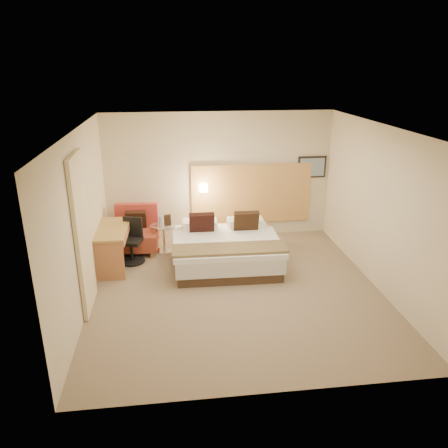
{
  "coord_description": "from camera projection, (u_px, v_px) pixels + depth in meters",
  "views": [
    {
      "loc": [
        -1.02,
        -6.49,
        3.62
      ],
      "look_at": [
        -0.14,
        0.55,
        0.99
      ],
      "focal_mm": 35.0,
      "sensor_mm": 36.0,
      "label": 1
    }
  ],
  "objects": [
    {
      "name": "lamp_arm",
      "position": [
        203.0,
        187.0,
        9.22
      ],
      "size": [
        0.02,
        0.12,
        0.02
      ],
      "primitive_type": "cylinder",
      "rotation": [
        1.57,
        0.0,
        0.0
      ],
      "color": "silver",
      "rests_on": "wall_back"
    },
    {
      "name": "headboard_panel",
      "position": [
        251.0,
        194.0,
        9.46
      ],
      "size": [
        2.6,
        0.04,
        1.3
      ],
      "primitive_type": "cube",
      "color": "tan",
      "rests_on": "wall_back"
    },
    {
      "name": "lounge_chair",
      "position": [
        136.0,
        233.0,
        8.86
      ],
      "size": [
        0.91,
        0.81,
        0.92
      ],
      "color": "tan",
      "rests_on": "floor"
    },
    {
      "name": "lamp_shade",
      "position": [
        203.0,
        188.0,
        9.17
      ],
      "size": [
        0.15,
        0.15,
        0.15
      ],
      "primitive_type": "cube",
      "color": "#F3E2BD",
      "rests_on": "wall_back"
    },
    {
      "name": "wall_right",
      "position": [
        381.0,
        209.0,
        7.23
      ],
      "size": [
        0.02,
        5.0,
        2.7
      ],
      "primitive_type": "cube",
      "color": "beige",
      "rests_on": "floor"
    },
    {
      "name": "menu_folder",
      "position": [
        167.0,
        220.0,
        8.69
      ],
      "size": [
        0.14,
        0.07,
        0.22
      ],
      "primitive_type": "cube",
      "rotation": [
        0.0,
        0.0,
        0.13
      ],
      "color": "#352315",
      "rests_on": "side_table"
    },
    {
      "name": "floor",
      "position": [
        236.0,
        290.0,
        7.42
      ],
      "size": [
        4.8,
        5.0,
        0.02
      ],
      "primitive_type": "cube",
      "color": "#7D6B54",
      "rests_on": "ground"
    },
    {
      "name": "ceiling",
      "position": [
        238.0,
        128.0,
        6.47
      ],
      "size": [
        4.8,
        5.0,
        0.02
      ],
      "primitive_type": "cube",
      "color": "white",
      "rests_on": "floor"
    },
    {
      "name": "bed",
      "position": [
        225.0,
        248.0,
        8.29
      ],
      "size": [
        2.01,
        1.94,
        0.96
      ],
      "color": "#3E2C1F",
      "rests_on": "floor"
    },
    {
      "name": "desk",
      "position": [
        114.0,
        236.0,
        8.06
      ],
      "size": [
        0.6,
        1.25,
        0.77
      ],
      "color": "#AF8844",
      "rests_on": "floor"
    },
    {
      "name": "wall_left",
      "position": [
        81.0,
        221.0,
        6.66
      ],
      "size": [
        0.02,
        5.0,
        2.7
      ],
      "primitive_type": "cube",
      "color": "beige",
      "rests_on": "floor"
    },
    {
      "name": "wall_front",
      "position": [
        273.0,
        291.0,
        4.61
      ],
      "size": [
        4.8,
        0.02,
        2.7
      ],
      "primitive_type": "cube",
      "color": "beige",
      "rests_on": "floor"
    },
    {
      "name": "art_frame",
      "position": [
        312.0,
        167.0,
        9.43
      ],
      "size": [
        0.62,
        0.03,
        0.47
      ],
      "primitive_type": "cube",
      "color": "black",
      "rests_on": "wall_back"
    },
    {
      "name": "wall_back",
      "position": [
        219.0,
        176.0,
        9.28
      ],
      "size": [
        4.8,
        0.02,
        2.7
      ],
      "primitive_type": "cube",
      "color": "beige",
      "rests_on": "floor"
    },
    {
      "name": "art_canvas",
      "position": [
        312.0,
        167.0,
        9.42
      ],
      "size": [
        0.54,
        0.01,
        0.39
      ],
      "primitive_type": "cube",
      "color": "#778FA5",
      "rests_on": "wall_back"
    },
    {
      "name": "desk_chair",
      "position": [
        132.0,
        244.0,
        8.35
      ],
      "size": [
        0.59,
        0.59,
        0.85
      ],
      "color": "black",
      "rests_on": "floor"
    },
    {
      "name": "side_table",
      "position": [
        164.0,
        237.0,
        8.81
      ],
      "size": [
        0.57,
        0.57,
        0.56
      ],
      "color": "silver",
      "rests_on": "floor"
    },
    {
      "name": "curtain",
      "position": [
        83.0,
        235.0,
        6.48
      ],
      "size": [
        0.06,
        0.9,
        2.42
      ],
      "primitive_type": "cube",
      "color": "beige",
      "rests_on": "wall_left"
    },
    {
      "name": "bottle_a",
      "position": [
        161.0,
        221.0,
        8.69
      ],
      "size": [
        0.07,
        0.07,
        0.2
      ],
      "primitive_type": "cylinder",
      "rotation": [
        0.0,
        0.0,
        0.13
      ],
      "color": "#96ACE8",
      "rests_on": "side_table"
    }
  ]
}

